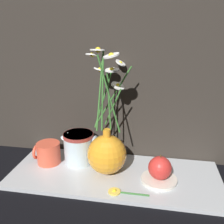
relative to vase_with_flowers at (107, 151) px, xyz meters
name	(u,v)px	position (x,y,z in m)	size (l,w,h in m)	color
ground_plane	(114,176)	(0.03, -0.01, -0.09)	(6.00, 6.00, 0.00)	black
shelf	(114,175)	(0.03, -0.01, -0.08)	(0.68, 0.27, 0.01)	#B2B7BC
vase_with_flowers	(107,151)	(0.00, 0.00, 0.00)	(0.14, 0.22, 0.40)	orange
yellow_mug	(48,153)	(-0.21, 0.02, -0.04)	(0.09, 0.08, 0.07)	#DB5138
ceramic_pitcher	(80,146)	(-0.11, 0.05, -0.02)	(0.13, 0.10, 0.12)	silver
saucer_plate	(159,179)	(0.17, -0.02, -0.07)	(0.11, 0.11, 0.01)	silver
orange_fruit	(160,168)	(0.17, -0.02, -0.03)	(0.07, 0.07, 0.08)	red
loose_daisy	(119,192)	(0.06, -0.11, -0.07)	(0.12, 0.04, 0.01)	#336B2D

